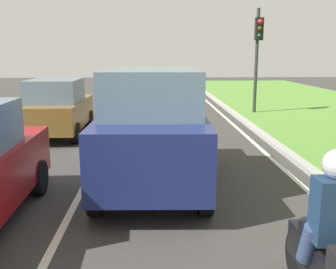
{
  "coord_description": "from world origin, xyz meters",
  "views": [
    {
      "loc": [
        0.66,
        1.97,
        2.57
      ],
      "look_at": [
        0.92,
        8.47,
        1.2
      ],
      "focal_mm": 41.55,
      "sensor_mm": 36.0,
      "label": 1
    }
  ],
  "objects_px": {
    "car_hatchback_far": "(57,108)",
    "rider_person": "(334,208)",
    "car_suv_ahead": "(153,127)",
    "traffic_light_near_right": "(258,45)"
  },
  "relations": [
    {
      "from": "car_hatchback_far",
      "to": "rider_person",
      "type": "distance_m",
      "value": 10.12
    },
    {
      "from": "car_hatchback_far",
      "to": "car_suv_ahead",
      "type": "bearing_deg",
      "value": -58.32
    },
    {
      "from": "rider_person",
      "to": "traffic_light_near_right",
      "type": "distance_m",
      "value": 13.52
    },
    {
      "from": "car_suv_ahead",
      "to": "traffic_light_near_right",
      "type": "distance_m",
      "value": 10.13
    },
    {
      "from": "car_hatchback_far",
      "to": "traffic_light_near_right",
      "type": "height_order",
      "value": "traffic_light_near_right"
    },
    {
      "from": "car_hatchback_far",
      "to": "traffic_light_near_right",
      "type": "relative_size",
      "value": 0.85
    },
    {
      "from": "car_hatchback_far",
      "to": "rider_person",
      "type": "relative_size",
      "value": 3.18
    },
    {
      "from": "rider_person",
      "to": "traffic_light_near_right",
      "type": "height_order",
      "value": "traffic_light_near_right"
    },
    {
      "from": "car_suv_ahead",
      "to": "car_hatchback_far",
      "type": "bearing_deg",
      "value": 123.51
    },
    {
      "from": "car_suv_ahead",
      "to": "traffic_light_near_right",
      "type": "height_order",
      "value": "traffic_light_near_right"
    }
  ]
}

